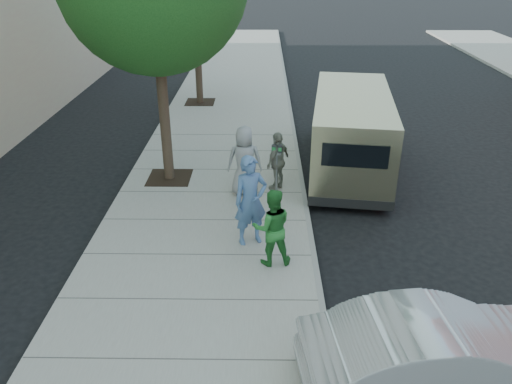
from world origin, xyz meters
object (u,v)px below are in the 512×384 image
(sedan, at_px, (440,354))
(person_gray_shirt, at_px, (245,161))
(person_green_shirt, at_px, (272,227))
(person_striped_polo, at_px, (278,161))
(parking_meter, at_px, (277,158))
(van, at_px, (351,131))
(person_officer, at_px, (251,201))

(sedan, xyz_separation_m, person_gray_shirt, (-3.08, 6.32, 0.40))
(person_green_shirt, xyz_separation_m, person_striped_polo, (0.21, 3.50, -0.02))
(parking_meter, relative_size, person_gray_shirt, 0.72)
(person_gray_shirt, height_order, person_striped_polo, person_gray_shirt)
(van, height_order, person_green_shirt, van)
(person_officer, distance_m, person_striped_polo, 2.78)
(parking_meter, height_order, person_officer, person_officer)
(parking_meter, height_order, person_striped_polo, person_striped_polo)
(person_gray_shirt, relative_size, person_striped_polo, 1.15)
(person_officer, bearing_deg, sedan, -75.50)
(person_officer, bearing_deg, parking_meter, 54.32)
(sedan, relative_size, person_striped_polo, 2.54)
(person_officer, height_order, person_green_shirt, person_officer)
(person_green_shirt, bearing_deg, parking_meter, -100.53)
(parking_meter, bearing_deg, van, 50.82)
(sedan, height_order, person_green_shirt, person_green_shirt)
(person_striped_polo, bearing_deg, person_green_shirt, 30.65)
(parking_meter, relative_size, sedan, 0.32)
(person_green_shirt, relative_size, person_gray_shirt, 0.89)
(person_officer, xyz_separation_m, person_green_shirt, (0.45, -0.80, -0.18))
(parking_meter, distance_m, person_green_shirt, 3.32)
(van, relative_size, sedan, 1.56)
(parking_meter, xyz_separation_m, person_gray_shirt, (-0.84, -0.11, -0.04))
(parking_meter, relative_size, person_striped_polo, 0.83)
(person_green_shirt, bearing_deg, sedan, 120.39)
(sedan, relative_size, person_gray_shirt, 2.21)
(parking_meter, relative_size, van, 0.21)
(person_officer, bearing_deg, van, 35.43)
(person_green_shirt, bearing_deg, person_officer, -68.38)
(person_gray_shirt, bearing_deg, parking_meter, -173.97)
(parking_meter, bearing_deg, person_officer, -93.35)
(parking_meter, xyz_separation_m, person_officer, (-0.62, -2.51, 0.05))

